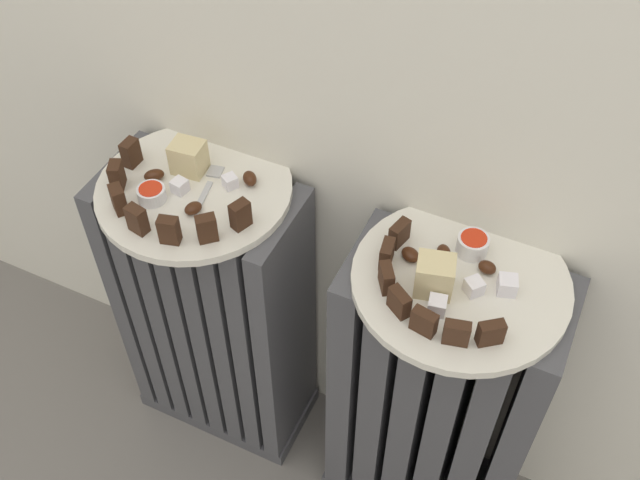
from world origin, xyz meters
The scene contains 34 objects.
radiator_left centered at (-0.19, 0.28, 0.28)m, with size 0.31×0.16×0.57m.
radiator_right centered at (0.19, 0.28, 0.28)m, with size 0.31×0.16×0.57m.
plate_left centered at (-0.19, 0.28, 0.57)m, with size 0.27×0.27×0.01m, color silver.
plate_right centered at (0.19, 0.28, 0.57)m, with size 0.27×0.27×0.01m, color silver.
dark_cake_slice_left_0 centered at (-0.30, 0.28, 0.60)m, with size 0.03×0.02×0.04m, color #382114.
dark_cake_slice_left_1 centered at (-0.29, 0.24, 0.60)m, with size 0.03×0.02×0.04m, color #382114.
dark_cake_slice_left_2 centered at (-0.26, 0.20, 0.60)m, with size 0.03×0.02×0.04m, color #382114.
dark_cake_slice_left_3 centered at (-0.21, 0.18, 0.60)m, with size 0.03×0.02×0.04m, color #382114.
dark_cake_slice_left_4 centered at (-0.17, 0.18, 0.60)m, with size 0.03×0.02×0.04m, color #382114.
dark_cake_slice_left_5 centered at (-0.12, 0.20, 0.60)m, with size 0.03×0.02×0.04m, color #382114.
dark_cake_slice_left_6 centered at (-0.10, 0.24, 0.60)m, with size 0.03×0.02×0.04m, color #382114.
marble_cake_slice_left_0 centered at (-0.22, 0.31, 0.60)m, with size 0.04×0.04×0.05m, color beige.
turkish_delight_left_0 centered at (-0.20, 0.26, 0.59)m, with size 0.02×0.02×0.02m, color white.
turkish_delight_left_1 centered at (-0.15, 0.30, 0.59)m, with size 0.02×0.02×0.02m, color white.
medjool_date_left_0 centered at (-0.17, 0.24, 0.59)m, with size 0.03×0.02×0.01m, color #3D1E0F.
medjool_date_left_1 centered at (-0.25, 0.27, 0.59)m, with size 0.03×0.02×0.02m, color #3D1E0F.
medjool_date_left_2 centered at (-0.13, 0.32, 0.59)m, with size 0.03×0.02×0.02m, color #3D1E0F.
jam_bowl_left centered at (-0.23, 0.23, 0.59)m, with size 0.04×0.04×0.02m.
dark_cake_slice_right_0 centered at (0.10, 0.30, 0.60)m, with size 0.03×0.01×0.03m, color #382114.
dark_cake_slice_right_1 centered at (0.10, 0.26, 0.60)m, with size 0.03×0.01×0.03m, color #382114.
dark_cake_slice_right_2 centered at (0.11, 0.23, 0.60)m, with size 0.03×0.01×0.03m, color #382114.
dark_cake_slice_right_3 centered at (0.14, 0.20, 0.60)m, with size 0.03×0.01×0.03m, color #382114.
dark_cake_slice_right_4 centered at (0.18, 0.19, 0.60)m, with size 0.03×0.01×0.03m, color #382114.
dark_cake_slice_right_5 centered at (0.22, 0.19, 0.60)m, with size 0.03×0.01×0.03m, color #382114.
dark_cake_slice_right_6 centered at (0.25, 0.20, 0.60)m, with size 0.03×0.01×0.03m, color #382114.
marble_cake_slice_right_0 centered at (0.17, 0.25, 0.60)m, with size 0.05×0.04×0.05m, color beige.
turkish_delight_right_0 centered at (0.18, 0.22, 0.59)m, with size 0.02×0.02×0.02m, color white.
turkish_delight_right_1 centered at (0.25, 0.28, 0.59)m, with size 0.02×0.02×0.02m, color white.
turkish_delight_right_2 centered at (0.21, 0.27, 0.59)m, with size 0.02×0.02×0.02m, color white.
medjool_date_right_0 centered at (0.12, 0.28, 0.59)m, with size 0.03×0.02×0.01m, color #3D1E0F.
medjool_date_right_1 centered at (0.22, 0.30, 0.59)m, with size 0.02×0.02×0.02m, color #3D1E0F.
medjool_date_right_2 centered at (0.16, 0.30, 0.59)m, with size 0.03×0.02×0.02m, color #3D1E0F.
jam_bowl_right centered at (0.19, 0.33, 0.59)m, with size 0.04×0.04×0.03m.
fork centered at (-0.17, 0.29, 0.58)m, with size 0.03×0.10×0.00m.
Camera 1 is at (0.28, -0.32, 1.30)m, focal length 42.02 mm.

